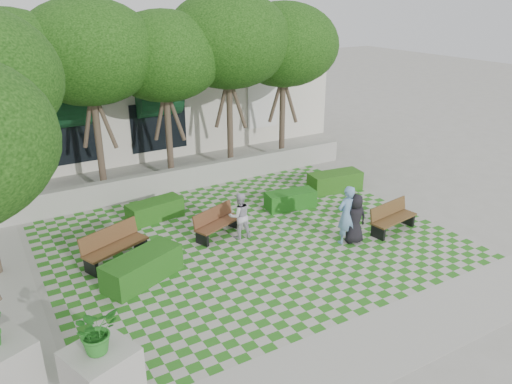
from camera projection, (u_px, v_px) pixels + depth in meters
ground at (267, 255)px, 14.83m from camera, size 90.00×90.00×0.00m
lawn at (250, 241)px, 15.63m from camera, size 12.00×12.00×0.00m
sidewalk_south at (378, 344)px, 11.08m from camera, size 16.00×2.00×0.01m
retaining_wall at (184, 178)px, 19.62m from camera, size 15.00×0.36×0.90m
bench_east at (392, 218)px, 16.19m from camera, size 1.85×0.86×0.93m
bench_mid at (217, 223)px, 15.87m from camera, size 1.81×1.16×0.90m
bench_west at (114, 246)px, 14.30m from camera, size 2.05×1.33×1.03m
hedge_east at (335, 181)px, 19.55m from camera, size 2.18×1.10×0.73m
hedge_midright at (291, 200)px, 17.95m from camera, size 1.88×0.97×0.63m
hedge_midleft at (155, 210)px, 17.06m from camera, size 1.99×1.05×0.66m
hedge_west at (142, 268)px, 13.39m from camera, size 2.38×1.68×0.77m
planter_front at (101, 364)px, 9.30m from camera, size 1.46×1.46×2.04m
planter_back at (2, 365)px, 9.61m from camera, size 1.41×1.41×1.79m
person_blue at (347, 215)px, 15.23m from camera, size 0.69×0.45×1.88m
person_dark at (355, 219)px, 15.31m from camera, size 0.87×0.66×1.60m
person_white at (240, 216)px, 15.63m from camera, size 0.82×0.68×1.51m
tree_row at (128, 59)px, 16.77m from camera, size 17.70×13.40×7.41m
building at (139, 91)px, 25.57m from camera, size 18.00×8.92×5.15m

